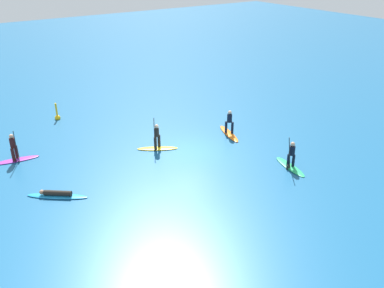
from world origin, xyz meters
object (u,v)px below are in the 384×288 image
Objects in this scene: surfer_on_yellow_board at (157,143)px; surfer_on_blue_board at (57,195)px; surfer_on_purple_board at (15,153)px; marker_buoy at (57,116)px; surfer_on_green_board at (291,160)px; surfer_on_orange_board at (229,128)px.

surfer_on_yellow_board is 7.40m from surfer_on_blue_board.
marker_buoy is (4.21, 5.26, -0.31)m from surfer_on_purple_board.
surfer_on_green_board reaches higher than marker_buoy.
surfer_on_green_board is at bearing -162.20° from surfer_on_blue_board.
surfer_on_blue_board is at bearing -99.54° from surfer_on_green_board.
surfer_on_orange_board is 1.04× the size of surfer_on_blue_board.
marker_buoy is at bearing -138.69° from surfer_on_green_board.
surfer_on_purple_board reaches higher than surfer_on_blue_board.
surfer_on_yellow_board is 0.88× the size of surfer_on_blue_board.
surfer_on_yellow_board reaches higher than surfer_on_green_board.
surfer_on_yellow_board reaches higher than surfer_on_orange_board.
surfer_on_green_board is 13.24m from surfer_on_blue_board.
surfer_on_purple_board is (-13.22, 4.22, 0.05)m from surfer_on_orange_board.
marker_buoy is (-9.01, 15.24, -0.30)m from surfer_on_green_board.
surfer_on_yellow_board is 8.64m from surfer_on_purple_board.
surfer_on_yellow_board reaches higher than surfer_on_blue_board.
surfer_on_green_board is 8.40m from surfer_on_yellow_board.
surfer_on_orange_board is at bearing -157.26° from surfer_on_yellow_board.
surfer_on_yellow_board reaches higher than surfer_on_purple_board.
surfer_on_purple_board reaches higher than marker_buoy.
surfer_on_green_board is 16.56m from surfer_on_purple_board.
surfer_on_orange_board is 13.88m from surfer_on_purple_board.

